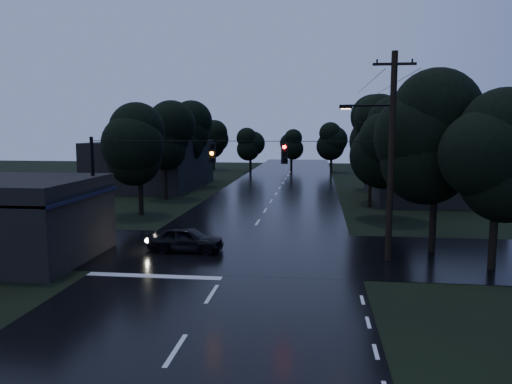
# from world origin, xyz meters

# --- Properties ---
(ground) EXTENTS (160.00, 160.00, 0.00)m
(ground) POSITION_xyz_m (0.00, 0.00, 0.00)
(ground) COLOR black
(ground) RESTS_ON ground
(main_road) EXTENTS (12.00, 120.00, 0.02)m
(main_road) POSITION_xyz_m (0.00, 30.00, 0.00)
(main_road) COLOR black
(main_road) RESTS_ON ground
(cross_street) EXTENTS (60.00, 9.00, 0.02)m
(cross_street) POSITION_xyz_m (0.00, 12.00, 0.00)
(cross_street) COLOR black
(cross_street) RESTS_ON ground
(building_far_right) EXTENTS (10.00, 14.00, 4.40)m
(building_far_right) POSITION_xyz_m (14.00, 34.00, 2.20)
(building_far_right) COLOR black
(building_far_right) RESTS_ON ground
(building_far_left) EXTENTS (10.00, 16.00, 5.00)m
(building_far_left) POSITION_xyz_m (-14.00, 40.00, 2.50)
(building_far_left) COLOR black
(building_far_left) RESTS_ON ground
(utility_pole_main) EXTENTS (3.50, 0.30, 10.00)m
(utility_pole_main) POSITION_xyz_m (7.41, 11.00, 5.26)
(utility_pole_main) COLOR black
(utility_pole_main) RESTS_ON ground
(utility_pole_far) EXTENTS (2.00, 0.30, 7.50)m
(utility_pole_far) POSITION_xyz_m (8.30, 28.00, 3.88)
(utility_pole_far) COLOR black
(utility_pole_far) RESTS_ON ground
(anchor_pole_left) EXTENTS (0.18, 0.18, 6.00)m
(anchor_pole_left) POSITION_xyz_m (-7.50, 11.00, 3.00)
(anchor_pole_left) COLOR black
(anchor_pole_left) RESTS_ON ground
(span_signals) EXTENTS (15.00, 0.37, 1.12)m
(span_signals) POSITION_xyz_m (0.56, 10.99, 5.24)
(span_signals) COLOR black
(span_signals) RESTS_ON ground
(tree_corner_near) EXTENTS (4.48, 4.48, 9.44)m
(tree_corner_near) POSITION_xyz_m (10.00, 13.00, 5.99)
(tree_corner_near) COLOR black
(tree_corner_near) RESTS_ON ground
(tree_corner_far) EXTENTS (3.92, 3.92, 8.26)m
(tree_corner_far) POSITION_xyz_m (12.00, 10.00, 5.24)
(tree_corner_far) COLOR black
(tree_corner_far) RESTS_ON ground
(tree_left_a) EXTENTS (3.92, 3.92, 8.26)m
(tree_left_a) POSITION_xyz_m (-9.00, 22.00, 5.24)
(tree_left_a) COLOR black
(tree_left_a) RESTS_ON ground
(tree_left_b) EXTENTS (4.20, 4.20, 8.85)m
(tree_left_b) POSITION_xyz_m (-9.60, 30.00, 5.62)
(tree_left_b) COLOR black
(tree_left_b) RESTS_ON ground
(tree_left_c) EXTENTS (4.48, 4.48, 9.44)m
(tree_left_c) POSITION_xyz_m (-10.20, 40.00, 5.99)
(tree_left_c) COLOR black
(tree_left_c) RESTS_ON ground
(tree_right_a) EXTENTS (4.20, 4.20, 8.85)m
(tree_right_a) POSITION_xyz_m (9.00, 22.00, 5.62)
(tree_right_a) COLOR black
(tree_right_a) RESTS_ON ground
(tree_right_b) EXTENTS (4.48, 4.48, 9.44)m
(tree_right_b) POSITION_xyz_m (9.60, 30.00, 5.99)
(tree_right_b) COLOR black
(tree_right_b) RESTS_ON ground
(tree_right_c) EXTENTS (4.76, 4.76, 10.03)m
(tree_right_c) POSITION_xyz_m (10.20, 40.00, 6.37)
(tree_right_c) COLOR black
(tree_right_c) RESTS_ON ground
(car) EXTENTS (3.95, 1.62, 1.34)m
(car) POSITION_xyz_m (-2.77, 11.57, 0.67)
(car) COLOR black
(car) RESTS_ON ground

